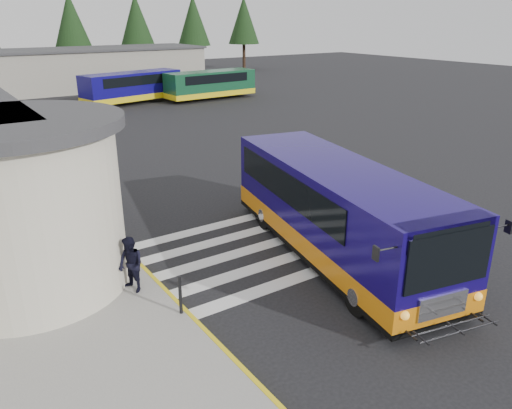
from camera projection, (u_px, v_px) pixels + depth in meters
ground at (249, 238)px, 17.65m from camera, size 140.00×140.00×0.00m
curb_strip at (100, 224)px, 18.60m from camera, size 0.12×34.00×0.16m
crosswalk at (250, 250)px, 16.77m from camera, size 8.00×5.35×0.01m
depot_building at (78, 69)px, 52.58m from camera, size 26.40×8.40×4.20m
tree_line at (56, 21)px, 57.27m from camera, size 58.40×4.40×10.00m
transit_bus at (336, 214)px, 15.91m from camera, size 5.27×11.00×3.02m
pedestrian_a at (71, 269)px, 13.33m from camera, size 0.66×0.75×1.74m
pedestrian_b at (131, 265)px, 13.72m from camera, size 0.82×0.93×1.61m
bollard at (180, 295)px, 12.75m from camera, size 0.09×0.09×1.08m
far_bus_a at (132, 86)px, 44.28m from camera, size 9.43×4.44×2.35m
far_bus_b at (210, 84)px, 46.49m from camera, size 8.78×2.93×2.23m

